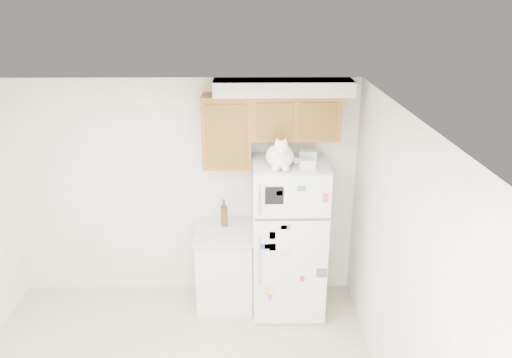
{
  "coord_description": "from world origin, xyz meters",
  "views": [
    {
      "loc": [
        0.73,
        -3.17,
        3.31
      ],
      "look_at": [
        0.8,
        1.55,
        1.55
      ],
      "focal_mm": 35.0,
      "sensor_mm": 36.0,
      "label": 1
    }
  ],
  "objects_px": {
    "base_counter": "(225,267)",
    "storage_box_back": "(309,155)",
    "bottle_green": "(224,212)",
    "bottle_amber": "(224,213)",
    "refrigerator": "(289,238)",
    "cat": "(280,155)",
    "storage_box_front": "(307,164)"
  },
  "relations": [
    {
      "from": "refrigerator",
      "to": "storage_box_front",
      "type": "height_order",
      "value": "storage_box_front"
    },
    {
      "from": "base_counter",
      "to": "storage_box_front",
      "type": "height_order",
      "value": "storage_box_front"
    },
    {
      "from": "storage_box_back",
      "to": "bottle_green",
      "type": "height_order",
      "value": "storage_box_back"
    },
    {
      "from": "refrigerator",
      "to": "bottle_green",
      "type": "relative_size",
      "value": 5.86
    },
    {
      "from": "base_counter",
      "to": "storage_box_back",
      "type": "relative_size",
      "value": 5.11
    },
    {
      "from": "storage_box_front",
      "to": "bottle_green",
      "type": "distance_m",
      "value": 1.15
    },
    {
      "from": "base_counter",
      "to": "storage_box_back",
      "type": "height_order",
      "value": "storage_box_back"
    },
    {
      "from": "storage_box_front",
      "to": "refrigerator",
      "type": "bearing_deg",
      "value": 125.54
    },
    {
      "from": "bottle_green",
      "to": "bottle_amber",
      "type": "distance_m",
      "value": 0.05
    },
    {
      "from": "storage_box_back",
      "to": "base_counter",
      "type": "bearing_deg",
      "value": -166.81
    },
    {
      "from": "bottle_green",
      "to": "bottle_amber",
      "type": "bearing_deg",
      "value": -77.93
    },
    {
      "from": "storage_box_back",
      "to": "storage_box_front",
      "type": "distance_m",
      "value": 0.27
    },
    {
      "from": "refrigerator",
      "to": "storage_box_back",
      "type": "relative_size",
      "value": 9.44
    },
    {
      "from": "storage_box_back",
      "to": "storage_box_front",
      "type": "xyz_separation_m",
      "value": [
        -0.05,
        -0.26,
        -0.01
      ]
    },
    {
      "from": "refrigerator",
      "to": "storage_box_back",
      "type": "height_order",
      "value": "storage_box_back"
    },
    {
      "from": "refrigerator",
      "to": "storage_box_back",
      "type": "distance_m",
      "value": 0.93
    },
    {
      "from": "base_counter",
      "to": "bottle_amber",
      "type": "bearing_deg",
      "value": 90.1
    },
    {
      "from": "base_counter",
      "to": "storage_box_back",
      "type": "xyz_separation_m",
      "value": [
        0.88,
        0.03,
        1.29
      ]
    },
    {
      "from": "base_counter",
      "to": "storage_box_front",
      "type": "relative_size",
      "value": 6.13
    },
    {
      "from": "bottle_amber",
      "to": "refrigerator",
      "type": "bearing_deg",
      "value": -14.13
    },
    {
      "from": "storage_box_front",
      "to": "bottle_green",
      "type": "relative_size",
      "value": 0.52
    },
    {
      "from": "refrigerator",
      "to": "cat",
      "type": "relative_size",
      "value": 3.43
    },
    {
      "from": "bottle_green",
      "to": "refrigerator",
      "type": "bearing_deg",
      "value": -17.35
    },
    {
      "from": "cat",
      "to": "bottle_amber",
      "type": "height_order",
      "value": "cat"
    },
    {
      "from": "storage_box_front",
      "to": "storage_box_back",
      "type": "bearing_deg",
      "value": 71.6
    },
    {
      "from": "storage_box_back",
      "to": "bottle_amber",
      "type": "xyz_separation_m",
      "value": [
        -0.88,
        0.07,
        -0.68
      ]
    },
    {
      "from": "cat",
      "to": "storage_box_front",
      "type": "distance_m",
      "value": 0.27
    },
    {
      "from": "refrigerator",
      "to": "cat",
      "type": "xyz_separation_m",
      "value": [
        -0.11,
        -0.15,
        0.98
      ]
    },
    {
      "from": "base_counter",
      "to": "bottle_green",
      "type": "bearing_deg",
      "value": 93.86
    },
    {
      "from": "bottle_green",
      "to": "bottle_amber",
      "type": "height_order",
      "value": "bottle_amber"
    },
    {
      "from": "storage_box_back",
      "to": "bottle_amber",
      "type": "distance_m",
      "value": 1.12
    },
    {
      "from": "refrigerator",
      "to": "bottle_amber",
      "type": "xyz_separation_m",
      "value": [
        -0.69,
        0.17,
        0.22
      ]
    }
  ]
}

